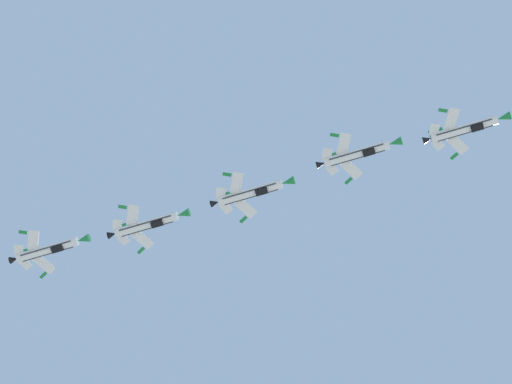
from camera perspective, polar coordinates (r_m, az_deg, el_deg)
The scene contains 5 objects.
fighter_jet_lead at distance 171.13m, azimuth 12.69°, elevation 3.81°, with size 15.94×10.66×4.35m.
fighter_jet_left_wing at distance 169.05m, azimuth 6.26°, elevation 2.37°, with size 15.94×10.66×4.35m.
fighter_jet_right_wing at distance 168.55m, azimuth -0.27°, elevation -0.02°, with size 15.94×10.66×4.36m.
fighter_jet_left_outer at distance 171.66m, azimuth -6.62°, elevation -1.96°, with size 15.94×10.66×4.35m.
fighter_jet_right_outer at distance 177.13m, azimuth -12.54°, elevation -3.44°, with size 15.94×10.66×4.36m.
Camera 1 is at (3.14, -3.63, 1.42)m, focal length 65.48 mm.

